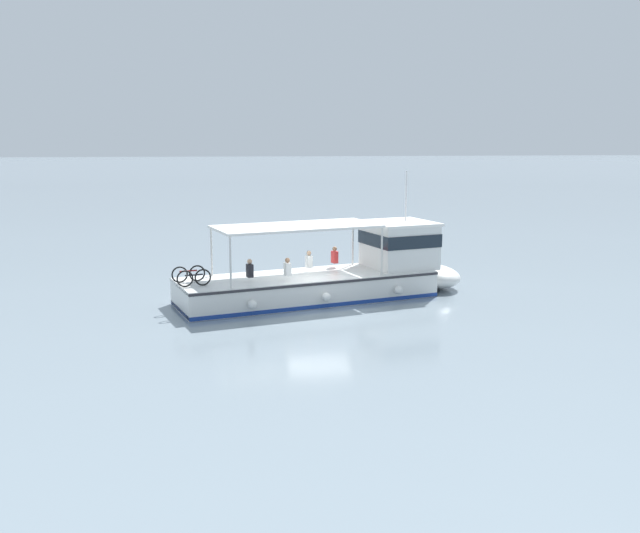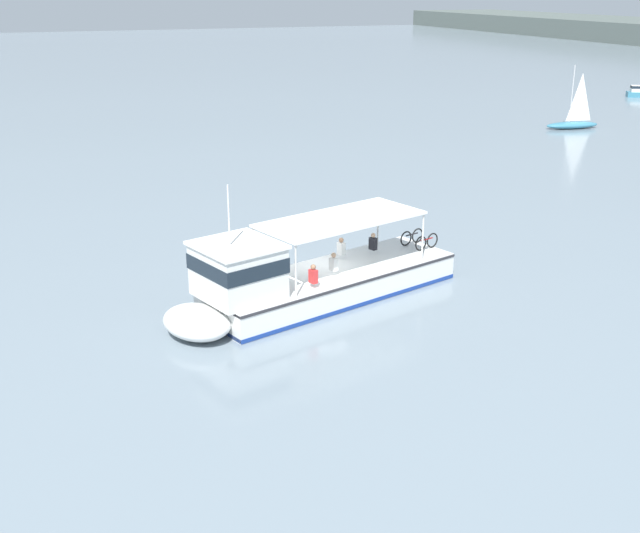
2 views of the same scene
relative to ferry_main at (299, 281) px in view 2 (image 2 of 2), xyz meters
name	(u,v)px [view 2 (image 2 of 2)]	position (x,y,z in m)	size (l,w,h in m)	color
ground_plane	(312,287)	(-1.70, 1.17, -1.02)	(400.00, 400.00, 0.00)	gray
ferry_main	(299,281)	(0.00, 0.00, 0.00)	(6.71, 13.05, 5.32)	white
sailboat_far_left	(573,122)	(-29.37, 35.99, -0.47)	(2.10, 4.96, 5.40)	teal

